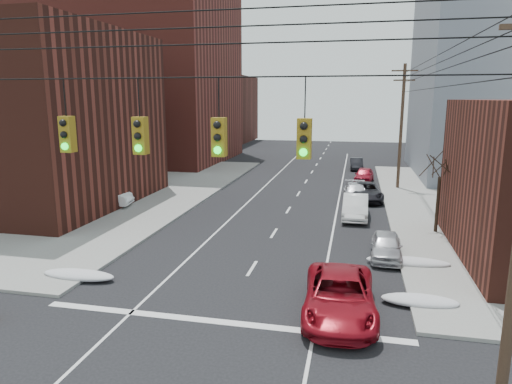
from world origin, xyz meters
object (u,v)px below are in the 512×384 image
at_px(parked_car_f, 356,164).
at_px(lot_car_b, 102,192).
at_px(lot_car_c, 32,202).
at_px(lot_car_d, 67,183).
at_px(parked_car_d, 356,192).
at_px(parked_car_a, 386,246).
at_px(parked_car_b, 355,207).
at_px(red_pickup, 340,296).
at_px(parked_car_e, 364,175).
at_px(parked_car_c, 365,192).
at_px(lot_car_a, 99,196).

xyz_separation_m(parked_car_f, lot_car_b, (-19.73, -21.29, 0.13)).
bearing_deg(lot_car_c, lot_car_d, 7.64).
bearing_deg(parked_car_d, parked_car_a, -85.80).
bearing_deg(parked_car_f, parked_car_b, -92.31).
bearing_deg(lot_car_c, red_pickup, -124.91).
height_order(parked_car_e, lot_car_d, lot_car_d).
relative_size(parked_car_e, lot_car_b, 0.89).
xyz_separation_m(parked_car_e, parked_car_f, (-0.76, 8.00, -0.04)).
height_order(parked_car_d, lot_car_c, lot_car_c).
distance_m(parked_car_d, lot_car_d, 24.55).
relative_size(parked_car_a, parked_car_f, 0.97).
xyz_separation_m(parked_car_b, lot_car_b, (-19.73, 0.92, 0.00)).
bearing_deg(red_pickup, lot_car_c, 150.56).
height_order(parked_car_a, lot_car_b, lot_car_b).
distance_m(parked_car_c, parked_car_f, 16.38).
bearing_deg(parked_car_a, red_pickup, -104.50).
distance_m(lot_car_b, lot_car_c, 5.28).
xyz_separation_m(parked_car_d, lot_car_c, (-22.55, -9.03, 0.10)).
bearing_deg(lot_car_c, parked_car_b, -89.01).
height_order(parked_car_a, parked_car_b, parked_car_b).
bearing_deg(parked_car_b, parked_car_e, 87.30).
relative_size(parked_car_f, lot_car_a, 0.83).
relative_size(red_pickup, parked_car_b, 1.20).
xyz_separation_m(parked_car_a, parked_car_f, (-1.60, 30.07, 0.00)).
bearing_deg(parked_car_c, lot_car_a, -167.71).
relative_size(parked_car_e, lot_car_a, 0.85).
distance_m(parked_car_b, lot_car_c, 22.82).
xyz_separation_m(red_pickup, lot_car_d, (-23.95, 18.03, 0.04)).
xyz_separation_m(parked_car_f, lot_car_a, (-18.66, -23.44, 0.28)).
bearing_deg(lot_car_c, parked_car_e, -60.65).
bearing_deg(parked_car_a, parked_car_b, 103.91).
distance_m(lot_car_b, lot_car_d, 5.27).
relative_size(parked_car_a, lot_car_d, 0.96).
distance_m(parked_car_f, lot_car_a, 29.96).
relative_size(lot_car_c, lot_car_d, 1.08).
bearing_deg(parked_car_d, red_pickup, -94.05).
height_order(parked_car_d, lot_car_a, lot_car_a).
distance_m(parked_car_b, parked_car_f, 22.21).
height_order(parked_car_b, lot_car_d, parked_car_b).
bearing_deg(red_pickup, parked_car_b, 85.59).
xyz_separation_m(parked_car_a, parked_car_e, (-0.84, 22.08, 0.04)).
distance_m(parked_car_f, lot_car_c, 34.23).
bearing_deg(parked_car_f, parked_car_e, -86.88).
bearing_deg(lot_car_d, parked_car_d, -69.19).
height_order(parked_car_d, parked_car_e, parked_car_e).
xyz_separation_m(parked_car_c, lot_car_c, (-23.27, -9.40, 0.07)).
relative_size(lot_car_b, lot_car_c, 1.06).
distance_m(parked_car_b, lot_car_a, 18.70).
distance_m(lot_car_a, lot_car_c, 4.53).
bearing_deg(parked_car_d, parked_car_c, 24.24).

